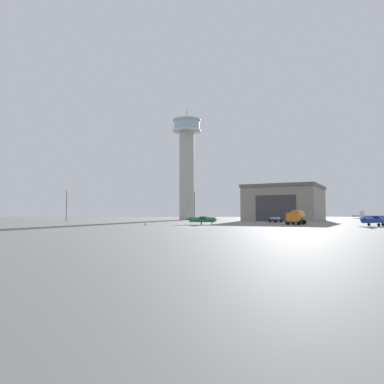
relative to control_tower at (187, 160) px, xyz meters
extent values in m
plane|color=slate|center=(-1.43, -74.82, -22.58)|extent=(400.00, 400.00, 0.00)
cylinder|color=#B2AD9E|center=(0.00, 0.00, -5.89)|extent=(5.61, 5.61, 33.38)
cylinder|color=silver|center=(0.00, 0.00, 11.10)|extent=(10.67, 10.67, 0.60)
cylinder|color=#99B7C6|center=(0.00, 0.00, 13.19)|extent=(9.82, 9.82, 3.58)
cylinder|color=silver|center=(0.00, 0.00, 15.24)|extent=(10.67, 10.67, 0.50)
cylinder|color=#38383D|center=(0.00, 0.00, 17.49)|extent=(0.16, 0.16, 4.00)
cube|color=gray|center=(32.03, -17.65, -17.30)|extent=(31.37, 31.92, 10.54)
cube|color=#625C52|center=(32.03, -17.65, -11.53)|extent=(32.19, 32.74, 1.00)
cube|color=#38383A|center=(25.96, -28.02, -18.62)|extent=(10.70, 6.35, 7.91)
cylinder|color=#287A42|center=(1.42, -60.53, -21.54)|extent=(5.41, 1.65, 1.06)
cone|color=#38383D|center=(4.26, -60.85, -21.54)|extent=(0.85, 0.82, 0.74)
cube|color=#38383D|center=(4.26, -60.85, -21.54)|extent=(0.06, 0.09, 1.62)
cube|color=#287A42|center=(1.67, -60.56, -20.92)|extent=(2.23, 8.62, 0.17)
cylinder|color=#B7BABF|center=(1.52, -61.91, -21.27)|extent=(0.16, 0.84, 1.16)
cylinder|color=#B7BABF|center=(1.83, -59.20, -21.27)|extent=(0.16, 0.84, 1.16)
cube|color=#99B7C6|center=(2.43, -60.65, -21.24)|extent=(1.03, 0.95, 0.60)
cone|color=#287A42|center=(-1.43, -60.21, -21.45)|extent=(1.28, 0.92, 0.79)
cube|color=#B7BABF|center=(-1.43, -60.21, -20.77)|extent=(0.94, 0.21, 1.45)
cube|color=#287A42|center=(-1.43, -60.21, -21.32)|extent=(1.05, 2.63, 0.09)
cylinder|color=black|center=(3.45, -60.76, -22.32)|extent=(0.20, 0.52, 0.51)
cylinder|color=black|center=(1.14, -61.44, -22.32)|extent=(0.20, 0.52, 0.51)
cylinder|color=black|center=(1.35, -59.58, -22.32)|extent=(0.20, 0.52, 0.51)
cylinder|color=#2847A8|center=(32.43, -71.35, -21.42)|extent=(5.91, 3.36, 1.17)
cube|color=#2847A8|center=(32.70, -71.24, -20.74)|extent=(4.97, 9.29, 0.19)
cylinder|color=white|center=(33.28, -72.64, -21.13)|extent=(0.43, 0.89, 1.29)
cylinder|color=white|center=(32.11, -69.84, -21.13)|extent=(0.43, 0.89, 1.29)
cube|color=#99B7C6|center=(33.48, -70.91, -21.10)|extent=(1.32, 1.27, 0.66)
cone|color=#2847A8|center=(29.50, -72.57, -21.33)|extent=(1.56, 1.32, 0.88)
cube|color=white|center=(29.50, -72.57, -20.57)|extent=(1.01, 0.51, 1.61)
cube|color=#2847A8|center=(29.50, -72.57, -21.18)|extent=(1.88, 2.95, 0.09)
cylinder|color=black|center=(34.53, -70.47, -22.29)|extent=(0.36, 0.58, 0.57)
cylinder|color=black|center=(32.66, -72.38, -22.29)|extent=(0.36, 0.58, 0.57)
cylinder|color=black|center=(31.86, -70.46, -22.29)|extent=(0.36, 0.58, 0.57)
cube|color=#38383D|center=(21.03, -61.77, -21.96)|extent=(5.09, 6.34, 0.24)
cube|color=orange|center=(19.82, -63.65, -20.98)|extent=(3.08, 2.84, 1.72)
cube|color=#99B7C6|center=(19.38, -64.33, -20.63)|extent=(1.86, 1.24, 0.86)
cylinder|color=orange|center=(21.59, -60.91, -20.69)|extent=(4.20, 4.76, 2.30)
cylinder|color=black|center=(20.81, -64.22, -22.08)|extent=(0.99, 0.77, 1.00)
cylinder|color=black|center=(18.89, -62.98, -22.08)|extent=(0.99, 0.77, 1.00)
cylinder|color=black|center=(23.01, -60.82, -22.08)|extent=(0.99, 0.77, 1.00)
cylinder|color=black|center=(21.09, -59.58, -22.08)|extent=(0.99, 0.77, 1.00)
cube|color=black|center=(22.04, -42.31, -21.98)|extent=(4.36, 4.07, 0.55)
cube|color=#99B7C6|center=(21.88, -42.44, -21.46)|extent=(2.83, 2.74, 0.50)
cylinder|color=black|center=(22.58, -40.79, -22.26)|extent=(0.55, 0.60, 0.64)
cylinder|color=black|center=(23.63, -42.03, -22.26)|extent=(0.55, 0.60, 0.64)
cylinder|color=black|center=(20.46, -42.58, -22.26)|extent=(0.55, 0.60, 0.64)
cylinder|color=black|center=(21.51, -43.82, -22.26)|extent=(0.55, 0.60, 0.64)
cylinder|color=#38383D|center=(1.44, -28.33, -18.21)|extent=(0.18, 0.18, 8.73)
sphere|color=#F9E5B2|center=(1.44, -28.33, -13.62)|extent=(0.44, 0.44, 0.44)
cylinder|color=#38383D|center=(-36.26, -28.17, -18.09)|extent=(0.18, 0.18, 8.97)
sphere|color=#F9E5B2|center=(-36.26, -28.17, -13.39)|extent=(0.44, 0.44, 0.44)
cube|color=black|center=(-10.23, -63.52, -22.56)|extent=(0.36, 0.36, 0.04)
cone|color=orange|center=(-10.23, -63.52, -22.22)|extent=(0.30, 0.30, 0.63)
cylinder|color=white|center=(-10.23, -63.52, -22.19)|extent=(0.21, 0.21, 0.08)
camera|label=1|loc=(-4.10, -137.14, -20.27)|focal=34.19mm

